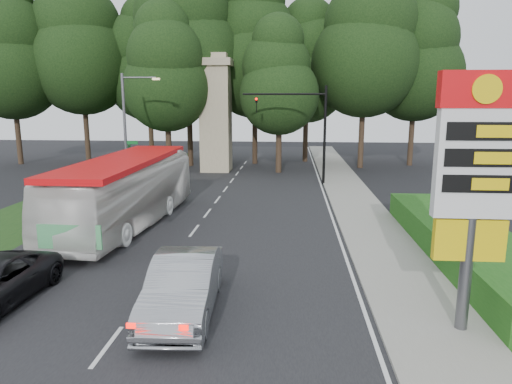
# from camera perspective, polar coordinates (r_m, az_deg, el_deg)

# --- Properties ---
(ground) EXTENTS (120.00, 120.00, 0.00)m
(ground) POSITION_cam_1_polar(r_m,az_deg,el_deg) (12.37, -19.00, -19.04)
(ground) COLOR black
(ground) RESTS_ON ground
(road_surface) EXTENTS (14.00, 80.00, 0.02)m
(road_surface) POSITION_cam_1_polar(r_m,az_deg,el_deg) (23.02, -7.21, -4.16)
(road_surface) COLOR black
(road_surface) RESTS_ON ground
(sidewalk_right) EXTENTS (3.00, 80.00, 0.12)m
(sidewalk_right) POSITION_cam_1_polar(r_m,az_deg,el_deg) (22.89, 14.18, -4.38)
(sidewalk_right) COLOR gray
(sidewalk_right) RESTS_ON ground
(grass_verge_left) EXTENTS (5.00, 50.00, 0.02)m
(grass_verge_left) POSITION_cam_1_polar(r_m,az_deg,el_deg) (31.68, -22.05, -0.63)
(grass_verge_left) COLOR #193814
(grass_verge_left) RESTS_ON ground
(hedge) EXTENTS (3.00, 14.00, 1.20)m
(hedge) POSITION_cam_1_polar(r_m,az_deg,el_deg) (19.81, 24.83, -5.94)
(hedge) COLOR #1B5216
(hedge) RESTS_ON ground
(gas_station_pylon) EXTENTS (2.10, 0.45, 6.85)m
(gas_station_pylon) POSITION_cam_1_polar(r_m,az_deg,el_deg) (12.71, 25.77, 2.61)
(gas_station_pylon) COLOR #59595E
(gas_station_pylon) RESTS_ON ground
(traffic_signal_mast) EXTENTS (6.10, 0.35, 7.20)m
(traffic_signal_mast) POSITION_cam_1_polar(r_m,az_deg,el_deg) (33.77, 6.37, 8.80)
(traffic_signal_mast) COLOR black
(traffic_signal_mast) RESTS_ON ground
(streetlight_signs) EXTENTS (2.75, 0.98, 8.00)m
(streetlight_signs) POSITION_cam_1_polar(r_m,az_deg,el_deg) (33.81, -15.74, 8.06)
(streetlight_signs) COLOR #59595E
(streetlight_signs) RESTS_ON ground
(monument) EXTENTS (3.00, 3.00, 10.05)m
(monument) POSITION_cam_1_polar(r_m,az_deg,el_deg) (40.27, -5.05, 9.84)
(monument) COLOR gray
(monument) RESTS_ON ground
(tree_far_west) EXTENTS (8.96, 8.96, 17.60)m
(tree_far_west) POSITION_cam_1_polar(r_m,az_deg,el_deg) (50.51, -28.42, 15.20)
(tree_far_west) COLOR #2D2116
(tree_far_west) RESTS_ON ground
(tree_west_mid) EXTENTS (9.80, 9.80, 19.25)m
(tree_west_mid) POSITION_cam_1_polar(r_m,az_deg,el_deg) (49.54, -21.12, 17.06)
(tree_west_mid) COLOR #2D2116
(tree_west_mid) RESTS_ON ground
(tree_west_near) EXTENTS (8.40, 8.40, 16.50)m
(tree_west_near) POSITION_cam_1_polar(r_m,az_deg,el_deg) (49.09, -13.36, 15.59)
(tree_west_near) COLOR #2D2116
(tree_west_near) RESTS_ON ground
(tree_center_left) EXTENTS (10.08, 10.08, 19.80)m
(tree_center_left) POSITION_cam_1_polar(r_m,az_deg,el_deg) (44.17, -8.60, 18.89)
(tree_center_left) COLOR #2D2116
(tree_center_left) RESTS_ON ground
(tree_center_right) EXTENTS (9.24, 9.24, 18.15)m
(tree_center_right) POSITION_cam_1_polar(r_m,az_deg,el_deg) (45.13, -0.15, 17.57)
(tree_center_right) COLOR #2D2116
(tree_center_right) RESTS_ON ground
(tree_east_near) EXTENTS (8.12, 8.12, 15.95)m
(tree_east_near) POSITION_cam_1_polar(r_m,az_deg,el_deg) (46.88, 6.39, 15.62)
(tree_east_near) COLOR #2D2116
(tree_east_near) RESTS_ON ground
(tree_east_mid) EXTENTS (9.52, 9.52, 18.70)m
(tree_east_mid) POSITION_cam_1_polar(r_m,az_deg,el_deg) (43.52, 13.55, 17.94)
(tree_east_mid) COLOR #2D2116
(tree_east_mid) RESTS_ON ground
(tree_far_east) EXTENTS (8.68, 8.68, 17.05)m
(tree_far_east) POSITION_cam_1_polar(r_m,az_deg,el_deg) (46.35, 19.45, 15.95)
(tree_far_east) COLOR #2D2116
(tree_far_east) RESTS_ON ground
(tree_monument_left) EXTENTS (7.28, 7.28, 14.30)m
(tree_monument_left) POSITION_cam_1_polar(r_m,az_deg,el_deg) (40.22, -11.20, 14.77)
(tree_monument_left) COLOR #2D2116
(tree_monument_left) RESTS_ON ground
(tree_monument_right) EXTENTS (6.72, 6.72, 13.20)m
(tree_monument_right) POSITION_cam_1_polar(r_m,az_deg,el_deg) (39.28, 2.94, 14.07)
(tree_monument_right) COLOR #2D2116
(tree_monument_right) RESTS_ON ground
(transit_bus) EXTENTS (3.68, 12.35, 3.39)m
(transit_bus) POSITION_cam_1_polar(r_m,az_deg,el_deg) (23.35, -15.88, -0.03)
(transit_bus) COLOR white
(transit_bus) RESTS_ON ground
(sedan_silver) EXTENTS (2.07, 5.24, 1.70)m
(sedan_silver) POSITION_cam_1_polar(r_m,az_deg,el_deg) (13.70, -9.07, -11.48)
(sedan_silver) COLOR #A7A9AE
(sedan_silver) RESTS_ON ground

